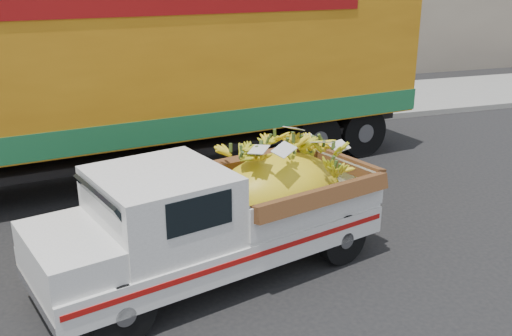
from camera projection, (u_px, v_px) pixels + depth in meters
name	position (u px, v px, depth m)	size (l,w,h in m)	color
ground	(232.00, 302.00, 7.04)	(100.00, 100.00, 0.00)	black
curb	(140.00, 138.00, 13.67)	(60.00, 0.25, 0.15)	gray
sidewalk	(129.00, 118.00, 15.55)	(60.00, 4.00, 0.14)	gray
pickup_truck	(236.00, 210.00, 7.59)	(4.85, 2.80, 1.60)	black
semi_trailer	(134.00, 69.00, 10.72)	(12.06, 4.19, 3.80)	black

